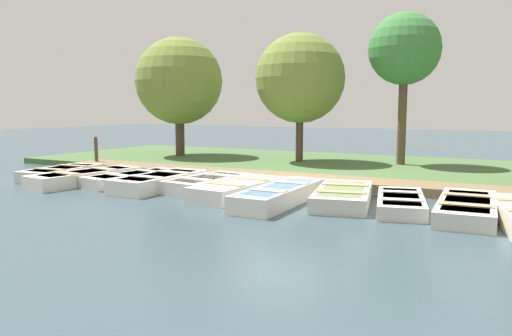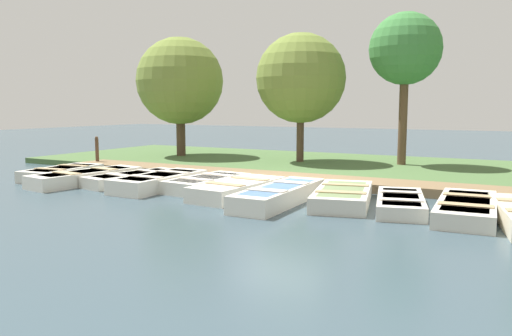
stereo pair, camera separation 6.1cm
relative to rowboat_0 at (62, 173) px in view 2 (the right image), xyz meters
The scene contains 17 objects.
ground_plane 7.17m from the rowboat_0, 101.57° to the left, with size 80.00×80.00×0.00m, color #384C56.
shore_bank 9.53m from the rowboat_0, 132.52° to the left, with size 8.00×24.00×0.21m.
dock_walkway 7.47m from the rowboat_0, 110.07° to the left, with size 1.39×17.08×0.24m.
rowboat_0 is the anchor object (origin of this frame).
rowboat_1 1.51m from the rowboat_0, 75.14° to the left, with size 3.46×1.53×0.41m.
rowboat_2 2.69m from the rowboat_0, 95.79° to the left, with size 3.09×1.54×0.35m.
rowboat_3 3.96m from the rowboat_0, 88.63° to the left, with size 3.01×1.19×0.43m.
rowboat_4 5.21m from the rowboat_0, 94.60° to the left, with size 2.70×1.39×0.37m.
rowboat_5 6.49m from the rowboat_0, 89.01° to the left, with size 2.98×1.35×0.41m.
rowboat_6 7.81m from the rowboat_0, 86.77° to the left, with size 3.45×0.99×0.43m.
rowboat_7 9.12m from the rowboat_0, 91.43° to the left, with size 3.11×1.82×0.38m.
rowboat_8 10.45m from the rowboat_0, 90.93° to the left, with size 2.83×1.57×0.33m.
rowboat_9 11.80m from the rowboat_0, 90.72° to the left, with size 3.19×1.26×0.36m.
mooring_post_near 2.92m from the rowboat_0, 155.79° to the right, with size 0.13×0.13×1.17m.
park_tree_far_left 6.95m from the rowboat_0, behind, with size 3.60×3.60×5.13m.
park_tree_left 8.95m from the rowboat_0, 140.20° to the left, with size 3.32×3.32×4.97m.
park_tree_center 12.21m from the rowboat_0, 128.98° to the left, with size 2.51×2.51×5.53m.
Camera 2 is at (12.28, 5.72, 2.25)m, focal length 35.00 mm.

